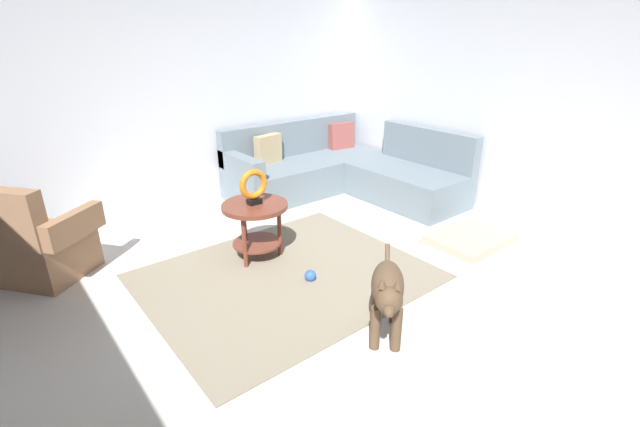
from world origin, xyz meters
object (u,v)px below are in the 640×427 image
Objects in this scene: sectional_couch at (343,172)px; dog at (387,291)px; armchair at (39,244)px; dog_toy_ball at (310,276)px; dog_bed_mat at (470,239)px; torus_sculpture at (253,186)px; side_table at (255,216)px.

sectional_couch is 3.02m from dog.
armchair is 2.30m from dog_toy_ball.
sectional_couch is 2.81× the size of dog_bed_mat.
torus_sculpture reaches higher than dog_toy_ball.
torus_sculpture is at bearing -90.00° from side_table.
armchair is 3.07× the size of torus_sculpture.
sectional_couch reaches higher than dog.
sectional_couch is 2.07m from torus_sculpture.
torus_sculpture is (1.62, -0.83, 0.39)m from armchair.
armchair is 3.95m from dog_bed_mat.
dog reaches higher than side_table.
side_table is 5.96× the size of dog_toy_ball.
armchair is 1.54× the size of dog.
dog_bed_mat is (1.83, -1.09, -0.67)m from torus_sculpture.
dog_toy_ball is at bearing -79.64° from side_table.
dog_toy_ball reaches higher than dog_bed_mat.
armchair reaches higher than dog.
armchair is at bearing -179.55° from sectional_couch.
side_table reaches higher than dog_toy_ball.
dog_toy_ball is (0.07, 0.93, -0.33)m from dog.
sectional_couch is 3.46× the size of dog.
side_table is at bearing -155.09° from sectional_couch.
side_table is 0.76m from dog_toy_ball.
armchair is 1.25× the size of dog_bed_mat.
dog_bed_mat is at bearing -30.76° from torus_sculpture.
sectional_couch is 22.36× the size of dog_toy_ball.
dog_bed_mat is at bearing -30.76° from side_table.
armchair is at bearing 152.96° from torus_sculpture.
side_table is (-1.84, -0.85, 0.13)m from sectional_couch.
side_table is 0.75× the size of dog_bed_mat.
dog is (-1.78, -0.50, 0.33)m from dog_bed_mat.
sectional_couch is 1.96m from dog_bed_mat.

